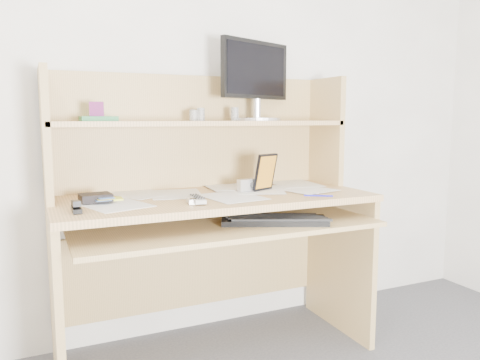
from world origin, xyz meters
name	(u,v)px	position (x,y,z in m)	size (l,w,h in m)	color
back_wall	(191,86)	(0.00, 1.80, 1.25)	(3.60, 0.04, 2.50)	white
desk	(209,205)	(0.00, 1.56, 0.69)	(1.40, 0.70, 1.30)	tan
paper_clutter	(215,195)	(0.00, 1.48, 0.75)	(1.32, 0.54, 0.01)	white
keyboard	(274,220)	(0.19, 1.27, 0.66)	(0.47, 0.33, 0.03)	black
tv_remote	(197,199)	(-0.13, 1.35, 0.76)	(0.04, 0.16, 0.02)	#AAAAA4
flip_phone	(192,200)	(-0.16, 1.33, 0.77)	(0.04, 0.07, 0.02)	silver
stapler	(76,205)	(-0.60, 1.35, 0.77)	(0.03, 0.12, 0.04)	black
wallet	(95,197)	(-0.51, 1.51, 0.77)	(0.12, 0.10, 0.03)	black
sticky_note_pad	(114,199)	(-0.44, 1.54, 0.75)	(0.07, 0.07, 0.01)	#F5FF43
digital_camera	(247,185)	(0.17, 1.51, 0.78)	(0.09, 0.04, 0.06)	silver
game_case	(265,172)	(0.25, 1.48, 0.84)	(0.12, 0.01, 0.17)	black
blue_pen	(318,196)	(0.38, 1.23, 0.76)	(0.01, 0.01, 0.12)	#1B19BC
card_box	(97,111)	(-0.48, 1.61, 1.12)	(0.06, 0.02, 0.08)	maroon
shelf_book	(98,119)	(-0.47, 1.67, 1.09)	(0.15, 0.20, 0.02)	#368854
chip_stack_a	(193,115)	(-0.03, 1.68, 1.11)	(0.04, 0.04, 0.05)	black
chip_stack_b	(201,114)	(-0.01, 1.63, 1.11)	(0.04, 0.04, 0.06)	white
chip_stack_c	(194,116)	(-0.04, 1.64, 1.11)	(0.04, 0.04, 0.05)	black
chip_stack_d	(235,114)	(0.17, 1.64, 1.11)	(0.04, 0.04, 0.06)	white
monitor	(256,78)	(0.29, 1.65, 1.29)	(0.43, 0.24, 0.39)	silver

